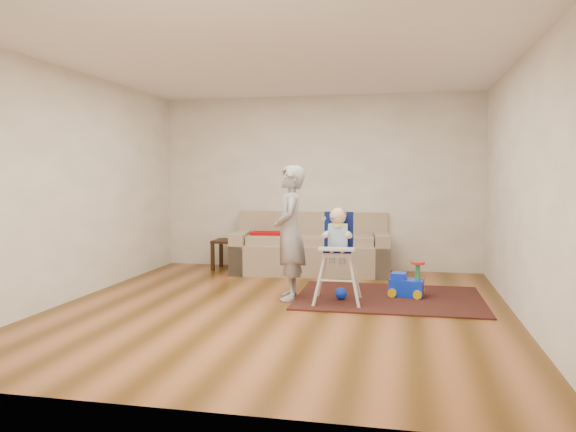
% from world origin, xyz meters
% --- Properties ---
extents(ground, '(5.50, 5.50, 0.00)m').
position_xyz_m(ground, '(0.00, 0.00, 0.00)').
color(ground, '#4B2D0A').
rests_on(ground, ground).
extents(room_envelope, '(5.04, 5.52, 2.72)m').
position_xyz_m(room_envelope, '(0.00, 0.53, 1.88)').
color(room_envelope, beige).
rests_on(room_envelope, ground).
extents(sofa, '(2.40, 1.15, 0.90)m').
position_xyz_m(sofa, '(-0.05, 2.30, 0.45)').
color(sofa, gray).
rests_on(sofa, ground).
extents(side_table, '(0.46, 0.46, 0.46)m').
position_xyz_m(side_table, '(-1.35, 2.36, 0.23)').
color(side_table, black).
rests_on(side_table, ground).
extents(area_rug, '(2.21, 1.67, 0.02)m').
position_xyz_m(area_rug, '(1.16, 0.75, 0.01)').
color(area_rug, black).
rests_on(area_rug, ground).
extents(ride_on_toy, '(0.43, 0.33, 0.43)m').
position_xyz_m(ride_on_toy, '(1.37, 0.86, 0.23)').
color(ride_on_toy, '#0B2FED').
rests_on(ride_on_toy, area_rug).
extents(toy_ball, '(0.14, 0.14, 0.14)m').
position_xyz_m(toy_ball, '(0.61, 0.51, 0.09)').
color(toy_ball, '#0B2FED').
rests_on(toy_ball, area_rug).
extents(high_chair, '(0.54, 0.54, 1.11)m').
position_xyz_m(high_chair, '(0.59, 0.39, 0.54)').
color(high_chair, silver).
rests_on(high_chair, ground).
extents(adult, '(0.49, 0.64, 1.59)m').
position_xyz_m(adult, '(0.00, 0.49, 0.79)').
color(adult, '#99999C').
rests_on(adult, ground).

